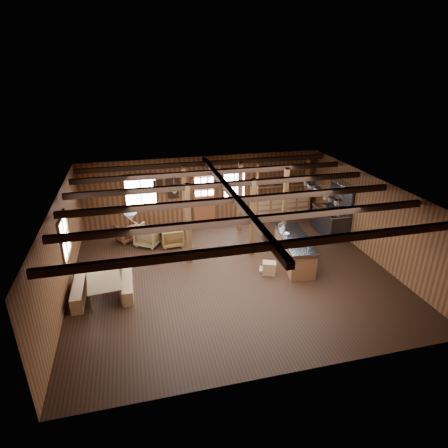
{
  "coord_description": "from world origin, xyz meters",
  "views": [
    {
      "loc": [
        -2.78,
        -10.23,
        6.33
      ],
      "look_at": [
        0.04,
        1.16,
        1.21
      ],
      "focal_mm": 30.0,
      "sensor_mm": 36.0,
      "label": 1
    }
  ],
  "objects": [
    {
      "name": "notice_boards",
      "position": [
        -1.5,
        4.46,
        1.64
      ],
      "size": [
        1.08,
        0.03,
        0.9
      ],
      "color": "beige",
      "rests_on": "wall_back"
    },
    {
      "name": "bench_aisle",
      "position": [
        -3.29,
        -0.36,
        0.22
      ],
      "size": [
        0.3,
        1.59,
        0.44
      ],
      "primitive_type": "cube",
      "color": "#9A6F46",
      "rests_on": "floor"
    },
    {
      "name": "window_back_left",
      "position": [
        -2.6,
        4.46,
        1.6
      ],
      "size": [
        1.32,
        0.06,
        1.32
      ],
      "color": "white",
      "rests_on": "wall_back"
    },
    {
      "name": "timber_posts",
      "position": [
        0.52,
        2.08,
        1.4
      ],
      "size": [
        3.95,
        2.35,
        2.8
      ],
      "color": "#4D2716",
      "rests_on": "floor"
    },
    {
      "name": "armchair_c",
      "position": [
        -2.48,
        2.65,
        0.39
      ],
      "size": [
        1.15,
        1.16,
        0.77
      ],
      "primitive_type": "imported",
      "rotation": [
        0.0,
        0.0,
        2.57
      ],
      "color": "olive",
      "rests_on": "floor"
    },
    {
      "name": "dining_table",
      "position": [
        -3.9,
        -0.36,
        0.29
      ],
      "size": [
        1.11,
        1.77,
        0.59
      ],
      "primitive_type": "imported",
      "rotation": [
        0.0,
        0.0,
        1.68
      ],
      "color": "brown",
      "rests_on": "floor"
    },
    {
      "name": "armchair_a",
      "position": [
        -3.27,
        3.27,
        0.34
      ],
      "size": [
        1.0,
        1.01,
        0.68
      ],
      "primitive_type": "imported",
      "rotation": [
        0.0,
        0.0,
        3.63
      ],
      "color": "brown",
      "rests_on": "floor"
    },
    {
      "name": "counter_pot",
      "position": [
        2.13,
        0.96,
        1.03
      ],
      "size": [
        0.3,
        0.3,
        0.18
      ],
      "primitive_type": "cylinder",
      "color": "#ACADB3",
      "rests_on": "kitchen_island"
    },
    {
      "name": "window_back_right",
      "position": [
        1.3,
        4.46,
        1.6
      ],
      "size": [
        1.02,
        0.06,
        1.32
      ],
      "color": "white",
      "rests_on": "wall_back"
    },
    {
      "name": "commercial_range",
      "position": [
        4.64,
        1.96,
        0.68
      ],
      "size": [
        0.89,
        1.73,
        2.14
      ],
      "color": "#323134",
      "rests_on": "floor"
    },
    {
      "name": "room",
      "position": [
        0.0,
        0.0,
        1.4
      ],
      "size": [
        10.04,
        9.04,
        2.84
      ],
      "color": "black",
      "rests_on": "ground"
    },
    {
      "name": "window_left",
      "position": [
        -4.96,
        0.5,
        1.6
      ],
      "size": [
        0.14,
        1.24,
        1.32
      ],
      "color": "white",
      "rests_on": "wall_back"
    },
    {
      "name": "back_door",
      "position": [
        0.0,
        4.45,
        0.88
      ],
      "size": [
        1.02,
        0.08,
        2.15
      ],
      "color": "brown",
      "rests_on": "floor"
    },
    {
      "name": "step_stool",
      "position": [
        1.15,
        -0.41,
        0.21
      ],
      "size": [
        0.56,
        0.49,
        0.42
      ],
      "primitive_type": "cube",
      "rotation": [
        0.0,
        0.0,
        -0.38
      ],
      "color": "#9A6F46",
      "rests_on": "floor"
    },
    {
      "name": "bowl",
      "position": [
        2.0,
        0.37,
        0.97
      ],
      "size": [
        0.25,
        0.25,
        0.06
      ],
      "primitive_type": "imported",
      "rotation": [
        0.0,
        0.0,
        0.08
      ],
      "color": "silver",
      "rests_on": "kitchen_island"
    },
    {
      "name": "kitchen_island",
      "position": [
        2.22,
        0.1,
        0.48
      ],
      "size": [
        1.23,
        2.6,
        1.2
      ],
      "rotation": [
        0.0,
        0.0,
        -0.15
      ],
      "color": "brown",
      "rests_on": "floor"
    },
    {
      "name": "back_counter",
      "position": [
        3.4,
        4.2,
        0.6
      ],
      "size": [
        2.55,
        0.6,
        2.45
      ],
      "color": "brown",
      "rests_on": "floor"
    },
    {
      "name": "pendant_lamps",
      "position": [
        -2.25,
        1.0,
        2.25
      ],
      "size": [
        1.86,
        2.36,
        0.66
      ],
      "color": "#323134",
      "rests_on": "ceiling"
    },
    {
      "name": "armchair_b",
      "position": [
        -1.66,
        2.41,
        0.36
      ],
      "size": [
        0.82,
        0.84,
        0.72
      ],
      "primitive_type": "imported",
      "rotation": [
        0.0,
        0.0,
        3.21
      ],
      "color": "brown",
      "rests_on": "floor"
    },
    {
      "name": "pot_rack",
      "position": [
        3.29,
        0.37,
        2.3
      ],
      "size": [
        0.41,
        3.0,
        0.46
      ],
      "color": "#323134",
      "rests_on": "ceiling"
    },
    {
      "name": "bench_wall",
      "position": [
        -4.65,
        -0.36,
        0.23
      ],
      "size": [
        0.32,
        1.68,
        0.46
      ],
      "primitive_type": "cube",
      "color": "#9A6F46",
      "rests_on": "floor"
    },
    {
      "name": "ceiling_joists",
      "position": [
        0.0,
        0.18,
        2.68
      ],
      "size": [
        9.8,
        8.82,
        0.18
      ],
      "color": "black",
      "rests_on": "ceiling"
    }
  ]
}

